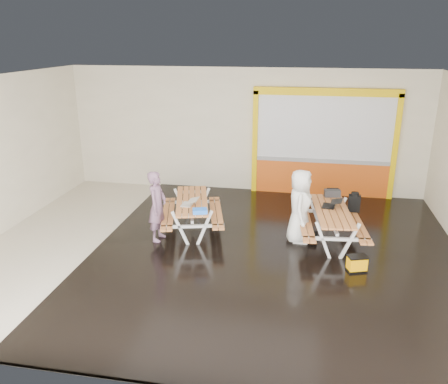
% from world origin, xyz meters
% --- Properties ---
extents(room, '(10.02, 8.02, 3.52)m').
position_xyz_m(room, '(0.00, 0.00, 1.75)').
color(room, beige).
rests_on(room, ground).
extents(deck, '(7.50, 7.98, 0.05)m').
position_xyz_m(deck, '(1.25, 0.00, 0.03)').
color(deck, black).
rests_on(deck, room).
extents(kiosk, '(3.88, 0.16, 3.00)m').
position_xyz_m(kiosk, '(2.20, 3.93, 1.44)').
color(kiosk, '#CF5112').
rests_on(kiosk, room).
extents(picnic_table_left, '(1.79, 2.25, 0.79)m').
position_xyz_m(picnic_table_left, '(-0.72, 0.83, 0.61)').
color(picnic_table_left, '#C77539').
rests_on(picnic_table_left, deck).
extents(picnic_table_right, '(1.55, 2.13, 0.80)m').
position_xyz_m(picnic_table_right, '(2.37, 0.75, 0.61)').
color(picnic_table_right, '#C77539').
rests_on(picnic_table_right, deck).
extents(person_left, '(0.40, 0.59, 1.55)m').
position_xyz_m(person_left, '(-1.33, 0.22, 0.83)').
color(person_left, '#76546D').
rests_on(person_left, deck).
extents(person_right, '(0.55, 0.82, 1.64)m').
position_xyz_m(person_right, '(1.69, 0.72, 0.84)').
color(person_right, white).
rests_on(person_right, deck).
extents(laptop_left, '(0.36, 0.33, 0.15)m').
position_xyz_m(laptop_left, '(-0.70, 0.51, 0.84)').
color(laptop_left, silver).
rests_on(laptop_left, picnic_table_left).
extents(laptop_right, '(0.46, 0.42, 0.17)m').
position_xyz_m(laptop_right, '(2.35, 0.93, 0.85)').
color(laptop_right, black).
rests_on(laptop_right, picnic_table_right).
extents(blue_pouch, '(0.35, 0.29, 0.09)m').
position_xyz_m(blue_pouch, '(-0.36, 0.09, 0.84)').
color(blue_pouch, blue).
rests_on(blue_pouch, picnic_table_left).
extents(toolbox, '(0.38, 0.23, 0.21)m').
position_xyz_m(toolbox, '(2.40, 1.62, 0.88)').
color(toolbox, black).
rests_on(toolbox, picnic_table_right).
extents(backpack, '(0.28, 0.19, 0.45)m').
position_xyz_m(backpack, '(2.89, 1.52, 0.73)').
color(backpack, black).
rests_on(backpack, picnic_table_right).
extents(dark_case, '(0.44, 0.35, 0.15)m').
position_xyz_m(dark_case, '(1.90, 0.80, 0.13)').
color(dark_case, black).
rests_on(dark_case, deck).
extents(fluke_bag, '(0.42, 0.34, 0.31)m').
position_xyz_m(fluke_bag, '(2.82, -0.47, 0.20)').
color(fluke_bag, black).
rests_on(fluke_bag, deck).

